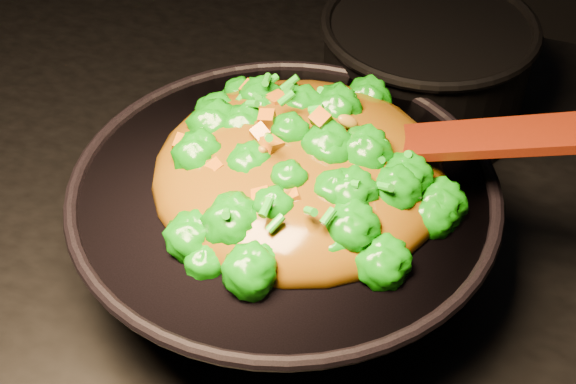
% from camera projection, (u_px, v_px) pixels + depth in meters
% --- Properties ---
extents(wok, '(0.48, 0.48, 0.10)m').
position_uv_depth(wok, '(284.00, 228.00, 0.74)').
color(wok, black).
rests_on(wok, stovetop).
extents(stir_fry, '(0.30, 0.30, 0.09)m').
position_uv_depth(stir_fry, '(300.00, 138.00, 0.69)').
color(stir_fry, '#107A08').
rests_on(stir_fry, wok).
extents(spatula, '(0.30, 0.06, 0.13)m').
position_uv_depth(spatula, '(470.00, 139.00, 0.68)').
color(spatula, '#371207').
rests_on(spatula, wok).
extents(back_pot, '(0.26, 0.26, 0.13)m').
position_uv_depth(back_pot, '(424.00, 71.00, 0.91)').
color(back_pot, black).
rests_on(back_pot, stovetop).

